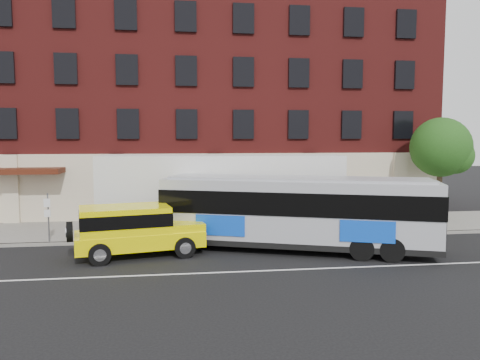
{
  "coord_description": "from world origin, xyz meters",
  "views": [
    {
      "loc": [
        -2.3,
        -16.73,
        5.17
      ],
      "look_at": [
        0.68,
        5.5,
        3.08
      ],
      "focal_mm": 34.66,
      "sensor_mm": 36.0,
      "label": 1
    }
  ],
  "objects": [
    {
      "name": "sign_pole",
      "position": [
        -8.5,
        6.15,
        1.45
      ],
      "size": [
        0.3,
        0.2,
        2.5
      ],
      "color": "slate",
      "rests_on": "ground"
    },
    {
      "name": "shipping_container",
      "position": [
        -0.06,
        7.49,
        2.08
      ],
      "size": [
        12.84,
        3.82,
        4.22
      ],
      "color": "black",
      "rests_on": "ground"
    },
    {
      "name": "lane_line",
      "position": [
        0.0,
        0.5,
        0.01
      ],
      "size": [
        60.0,
        0.12,
        0.01
      ],
      "primitive_type": "cube",
      "color": "silver",
      "rests_on": "ground"
    },
    {
      "name": "kerb",
      "position": [
        0.0,
        6.0,
        0.07
      ],
      "size": [
        60.0,
        0.25,
        0.15
      ],
      "primitive_type": "cube",
      "color": "gray",
      "rests_on": "ground"
    },
    {
      "name": "street_tree",
      "position": [
        13.54,
        9.48,
        4.41
      ],
      "size": [
        3.6,
        3.6,
        6.2
      ],
      "color": "#35291A",
      "rests_on": "sidewalk"
    },
    {
      "name": "city_bus",
      "position": [
        3.01,
        3.49,
        1.86
      ],
      "size": [
        12.43,
        6.66,
        3.36
      ],
      "color": "#A2A3AA",
      "rests_on": "ground"
    },
    {
      "name": "building",
      "position": [
        -0.01,
        16.92,
        7.58
      ],
      "size": [
        30.0,
        12.1,
        15.0
      ],
      "color": "maroon",
      "rests_on": "sidewalk"
    },
    {
      "name": "ground",
      "position": [
        0.0,
        0.0,
        0.0
      ],
      "size": [
        120.0,
        120.0,
        0.0
      ],
      "primitive_type": "plane",
      "color": "black",
      "rests_on": "ground"
    },
    {
      "name": "yellow_suv",
      "position": [
        -4.26,
        3.52,
        1.26
      ],
      "size": [
        5.9,
        3.37,
        2.2
      ],
      "color": "#FFF200",
      "rests_on": "ground"
    },
    {
      "name": "sidewalk",
      "position": [
        0.0,
        9.0,
        0.07
      ],
      "size": [
        60.0,
        6.0,
        0.15
      ],
      "primitive_type": "cube",
      "color": "gray",
      "rests_on": "ground"
    }
  ]
}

